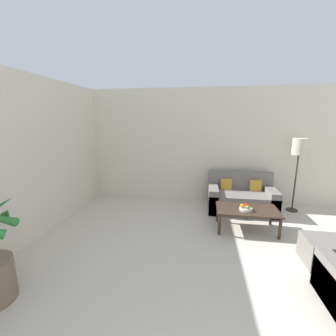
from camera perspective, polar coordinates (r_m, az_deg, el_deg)
The scene contains 9 objects.
wall_back at distance 5.51m, azimuth 16.66°, elevation 5.19°, with size 8.53×0.06×2.70m.
sofa_loveseat at distance 5.25m, azimuth 18.00°, elevation -7.27°, with size 1.41×0.81×0.82m.
floor_lamp at distance 5.46m, azimuth 30.32°, elevation 3.73°, with size 0.29×0.29×1.59m.
coffee_table at distance 4.36m, azimuth 19.44°, elevation -10.32°, with size 1.08×0.62×0.40m.
fruit_bowl at distance 4.26m, azimuth 19.16°, elevation -9.81°, with size 0.22×0.22×0.04m.
apple_red at distance 4.29m, azimuth 19.27°, elevation -8.88°, with size 0.07×0.07×0.07m.
apple_green at distance 4.20m, azimuth 19.59°, elevation -9.35°, with size 0.07×0.07×0.07m.
orange_fruit at distance 4.23m, azimuth 18.34°, elevation -9.08°, with size 0.07×0.07×0.07m.
ottoman at distance 3.96m, azimuth 34.98°, elevation -17.06°, with size 0.53×0.49×0.37m.
Camera 1 is at (-0.73, 1.26, 1.98)m, focal length 24.00 mm.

